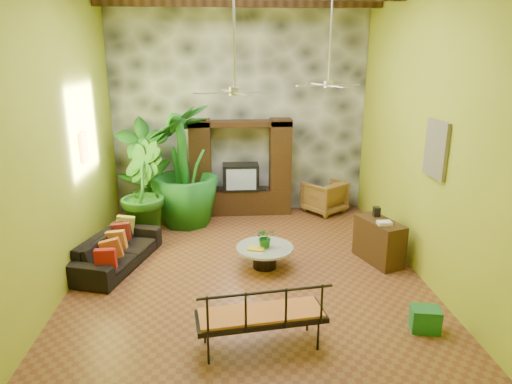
{
  "coord_description": "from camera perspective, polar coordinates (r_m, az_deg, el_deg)",
  "views": [
    {
      "loc": [
        -0.37,
        -7.47,
        3.73
      ],
      "look_at": [
        0.16,
        0.2,
        1.41
      ],
      "focal_mm": 32.0,
      "sensor_mm": 36.0,
      "label": 1
    }
  ],
  "objects": [
    {
      "name": "ground",
      "position": [
        8.35,
        -1.04,
        -9.74
      ],
      "size": [
        7.0,
        7.0,
        0.0
      ],
      "primitive_type": "plane",
      "color": "brown",
      "rests_on": "ground"
    },
    {
      "name": "back_wall",
      "position": [
        11.04,
        -2.07,
        10.38
      ],
      "size": [
        6.0,
        0.02,
        5.0
      ],
      "primitive_type": "cube",
      "color": "#9BA926",
      "rests_on": "ground"
    },
    {
      "name": "left_wall",
      "position": [
        8.01,
        -23.26,
        6.6
      ],
      "size": [
        0.02,
        7.0,
        5.0
      ],
      "primitive_type": "cube",
      "color": "#9BA926",
      "rests_on": "ground"
    },
    {
      "name": "right_wall",
      "position": [
        8.28,
        20.25,
        7.22
      ],
      "size": [
        0.02,
        7.0,
        5.0
      ],
      "primitive_type": "cube",
      "color": "#9BA926",
      "rests_on": "ground"
    },
    {
      "name": "stone_accent_wall",
      "position": [
        10.98,
        -2.06,
        10.34
      ],
      "size": [
        5.98,
        0.1,
        4.98
      ],
      "primitive_type": "cube",
      "color": "#323439",
      "rests_on": "ground"
    },
    {
      "name": "entertainment_center",
      "position": [
        10.96,
        -1.92,
        2.17
      ],
      "size": [
        2.4,
        0.55,
        2.3
      ],
      "color": "black",
      "rests_on": "ground"
    },
    {
      "name": "ceiling_fan_front",
      "position": [
        7.08,
        -2.68,
        14.11
      ],
      "size": [
        1.28,
        1.28,
        1.86
      ],
      "color": "#B6B6BB",
      "rests_on": "ceiling"
    },
    {
      "name": "ceiling_fan_back",
      "position": [
        8.89,
        9.11,
        14.47
      ],
      "size": [
        1.28,
        1.28,
        1.86
      ],
      "color": "#B6B6BB",
      "rests_on": "ceiling"
    },
    {
      "name": "wall_art_mask",
      "position": [
        9.0,
        -20.72,
        5.27
      ],
      "size": [
        0.06,
        0.32,
        0.55
      ],
      "primitive_type": "cube",
      "color": "gold",
      "rests_on": "left_wall"
    },
    {
      "name": "wall_art_painting",
      "position": [
        7.76,
        21.59,
        4.99
      ],
      "size": [
        0.06,
        0.7,
        0.9
      ],
      "primitive_type": "cube",
      "color": "#276592",
      "rests_on": "right_wall"
    },
    {
      "name": "sofa",
      "position": [
        8.78,
        -16.94,
        -6.95
      ],
      "size": [
        1.39,
        2.22,
        0.61
      ],
      "primitive_type": "imported",
      "rotation": [
        0.0,
        0.0,
        1.27
      ],
      "color": "black",
      "rests_on": "ground"
    },
    {
      "name": "wicker_armchair",
      "position": [
        11.3,
        8.52,
        -0.56
      ],
      "size": [
        1.2,
        1.21,
        0.8
      ],
      "primitive_type": "imported",
      "rotation": [
        0.0,
        0.0,
        3.78
      ],
      "color": "olive",
      "rests_on": "ground"
    },
    {
      "name": "tall_plant_a",
      "position": [
        10.7,
        -13.61,
        2.6
      ],
      "size": [
        1.5,
        1.3,
        2.39
      ],
      "primitive_type": "imported",
      "rotation": [
        0.0,
        0.0,
        0.43
      ],
      "color": "#1A5917",
      "rests_on": "ground"
    },
    {
      "name": "tall_plant_b",
      "position": [
        9.82,
        -14.15,
        0.16
      ],
      "size": [
        1.22,
        1.35,
        2.01
      ],
      "primitive_type": "imported",
      "rotation": [
        0.0,
        0.0,
        1.93
      ],
      "color": "#1E5717",
      "rests_on": "ground"
    },
    {
      "name": "tall_plant_c",
      "position": [
        10.28,
        -8.98,
        3.28
      ],
      "size": [
        2.08,
        2.08,
        2.73
      ],
      "primitive_type": "imported",
      "rotation": [
        0.0,
        0.0,
        4.2
      ],
      "color": "#1B671C",
      "rests_on": "ground"
    },
    {
      "name": "coffee_table",
      "position": [
        8.36,
        1.1,
        -7.76
      ],
      "size": [
        1.04,
        1.04,
        0.4
      ],
      "rotation": [
        0.0,
        0.0,
        0.28
      ],
      "color": "black",
      "rests_on": "ground"
    },
    {
      "name": "centerpiece_plant",
      "position": [
        8.23,
        1.19,
        -5.67
      ],
      "size": [
        0.41,
        0.38,
        0.38
      ],
      "primitive_type": "imported",
      "rotation": [
        0.0,
        0.0,
        0.29
      ],
      "color": "#196019",
      "rests_on": "coffee_table"
    },
    {
      "name": "yellow_tray",
      "position": [
        8.19,
        0.01,
        -7.09
      ],
      "size": [
        0.33,
        0.27,
        0.03
      ],
      "primitive_type": "cube",
      "rotation": [
        0.0,
        0.0,
        -0.27
      ],
      "color": "gold",
      "rests_on": "coffee_table"
    },
    {
      "name": "iron_bench",
      "position": [
        6.07,
        0.66,
        -15.03
      ],
      "size": [
        1.75,
        0.83,
        0.57
      ],
      "rotation": [
        0.0,
        0.0,
        0.13
      ],
      "color": "black",
      "rests_on": "ground"
    },
    {
      "name": "side_console",
      "position": [
        8.84,
        15.11,
        -5.94
      ],
      "size": [
        0.76,
        1.1,
        0.81
      ],
      "primitive_type": "cube",
      "rotation": [
        0.0,
        0.0,
        0.34
      ],
      "color": "#392212",
      "rests_on": "ground"
    },
    {
      "name": "green_bin",
      "position": [
        7.05,
        20.39,
        -14.68
      ],
      "size": [
        0.44,
        0.36,
        0.34
      ],
      "primitive_type": "cube",
      "rotation": [
        0.0,
        0.0,
        -0.19
      ],
      "color": "#1D6D25",
      "rests_on": "ground"
    }
  ]
}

